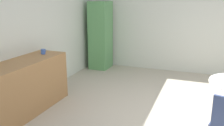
% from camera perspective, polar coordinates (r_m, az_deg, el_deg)
% --- Properties ---
extents(ground_plane, '(6.00, 6.00, 0.00)m').
position_cam_1_polar(ground_plane, '(4.03, 17.13, -13.88)').
color(ground_plane, '#B2A893').
extents(wall_back, '(6.00, 0.10, 2.60)m').
position_cam_1_polar(wall_back, '(4.77, -20.37, 6.78)').
color(wall_back, silver).
rests_on(wall_back, ground_plane).
extents(wall_side_right, '(0.10, 6.00, 2.60)m').
position_cam_1_polar(wall_side_right, '(6.58, 19.98, 8.79)').
color(wall_side_right, silver).
rests_on(wall_side_right, ground_plane).
extents(counter_block, '(2.16, 0.60, 0.90)m').
position_cam_1_polar(counter_block, '(4.25, -21.74, -6.10)').
color(counter_block, '#9E7042').
rests_on(counter_block, ground_plane).
extents(locker_cabinet, '(0.60, 0.50, 1.84)m').
position_cam_1_polar(locker_cabinet, '(6.74, -2.73, 6.52)').
color(locker_cabinet, '#599959').
rests_on(locker_cabinet, ground_plane).
extents(mug_white, '(0.13, 0.08, 0.09)m').
position_cam_1_polar(mug_white, '(4.69, -15.95, 2.63)').
color(mug_white, '#3F66BF').
rests_on(mug_white, counter_block).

